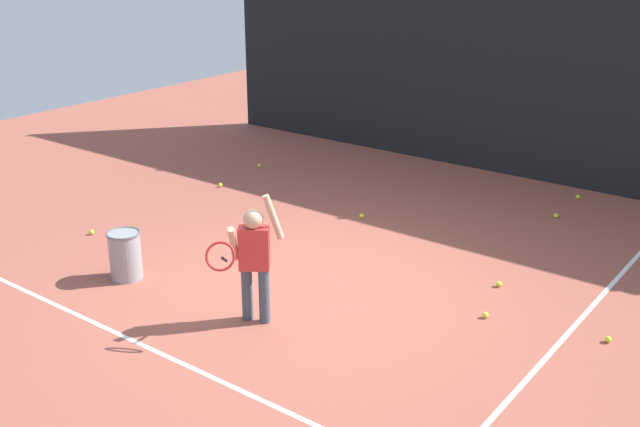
% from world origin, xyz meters
% --- Properties ---
extents(ground_plane, '(20.00, 20.00, 0.00)m').
position_xyz_m(ground_plane, '(0.00, 0.00, 0.00)').
color(ground_plane, '#9E5142').
extents(court_line_baseline, '(9.00, 0.05, 0.00)m').
position_xyz_m(court_line_baseline, '(0.00, -1.94, 0.00)').
color(court_line_baseline, white).
rests_on(court_line_baseline, ground).
extents(court_line_sideline, '(0.05, 9.00, 0.00)m').
position_xyz_m(court_line_sideline, '(2.60, 1.00, 0.00)').
color(court_line_sideline, white).
rests_on(court_line_sideline, ground).
extents(back_fence_windscreen, '(11.37, 0.08, 3.96)m').
position_xyz_m(back_fence_windscreen, '(0.00, 5.27, 1.98)').
color(back_fence_windscreen, black).
rests_on(back_fence_windscreen, ground).
extents(fence_post_0, '(0.09, 0.09, 4.11)m').
position_xyz_m(fence_post_0, '(-5.53, 5.33, 2.05)').
color(fence_post_0, slate).
rests_on(fence_post_0, ground).
extents(fence_post_1, '(0.09, 0.09, 4.11)m').
position_xyz_m(fence_post_1, '(-1.84, 5.33, 2.05)').
color(fence_post_1, slate).
rests_on(fence_post_1, ground).
extents(tennis_player, '(0.49, 0.85, 1.35)m').
position_xyz_m(tennis_player, '(-0.04, -0.93, 0.73)').
color(tennis_player, '#3F4C59').
rests_on(tennis_player, ground).
extents(ball_hopper, '(0.38, 0.38, 0.56)m').
position_xyz_m(ball_hopper, '(-1.88, -1.04, 0.29)').
color(ball_hopper, gray).
rests_on(ball_hopper, ground).
extents(tennis_ball_0, '(0.07, 0.07, 0.07)m').
position_xyz_m(tennis_ball_0, '(-0.81, 2.16, 0.03)').
color(tennis_ball_0, '#CCE033').
rests_on(tennis_ball_0, ground).
extents(tennis_ball_1, '(0.07, 0.07, 0.07)m').
position_xyz_m(tennis_ball_1, '(2.97, 0.80, 0.03)').
color(tennis_ball_1, '#CCE033').
rests_on(tennis_ball_1, ground).
extents(tennis_ball_2, '(0.07, 0.07, 0.07)m').
position_xyz_m(tennis_ball_2, '(1.81, 0.54, 0.03)').
color(tennis_ball_2, '#CCE033').
rests_on(tennis_ball_2, ground).
extents(tennis_ball_3, '(0.07, 0.07, 0.07)m').
position_xyz_m(tennis_ball_3, '(-3.29, -0.46, 0.03)').
color(tennis_ball_3, '#CCE033').
rests_on(tennis_ball_3, ground).
extents(tennis_ball_4, '(0.07, 0.07, 0.07)m').
position_xyz_m(tennis_ball_4, '(1.61, 1.30, 0.03)').
color(tennis_ball_4, '#CCE033').
rests_on(tennis_ball_4, ground).
extents(tennis_ball_5, '(0.07, 0.07, 0.07)m').
position_xyz_m(tennis_ball_5, '(1.29, 4.73, 0.03)').
color(tennis_ball_5, '#CCE033').
rests_on(tennis_ball_5, ground).
extents(tennis_ball_6, '(0.07, 0.07, 0.07)m').
position_xyz_m(tennis_ball_6, '(-3.31, 1.95, 0.03)').
color(tennis_ball_6, '#CCE033').
rests_on(tennis_ball_6, ground).
extents(tennis_ball_7, '(0.07, 0.07, 0.07)m').
position_xyz_m(tennis_ball_7, '(-3.50, 3.08, 0.03)').
color(tennis_ball_7, '#CCE033').
rests_on(tennis_ball_7, ground).
extents(tennis_ball_8, '(0.07, 0.07, 0.07)m').
position_xyz_m(tennis_ball_8, '(1.32, 3.77, 0.03)').
color(tennis_ball_8, '#CCE033').
rests_on(tennis_ball_8, ground).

